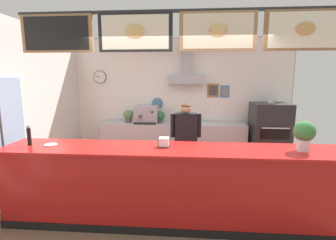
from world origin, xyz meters
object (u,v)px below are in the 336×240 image
Objects in this scene: espresso_machine at (146,114)px; napkin_holder at (164,142)px; condiment_plate at (51,145)px; potted_oregano at (160,116)px; potted_thyme at (128,115)px; potted_sage at (180,116)px; shop_worker at (186,141)px; pepper_grinder at (29,135)px; pizza_oven at (269,136)px; basil_vase at (304,135)px.

espresso_machine reaches higher than napkin_holder.
potted_oregano is at bearing 63.79° from condiment_plate.
condiment_plate is at bearing -101.01° from potted_thyme.
potted_oregano is at bearing -174.46° from potted_sage.
potted_sage is at bearing 5.54° from potted_oregano.
espresso_machine is 0.31m from potted_oregano.
espresso_machine is 2.51m from napkin_holder.
shop_worker reaches higher than pepper_grinder.
condiment_plate is 0.31m from pepper_grinder.
potted_sage is at bearing 171.50° from pizza_oven.
potted_thyme reaches higher than potted_oregano.
shop_worker is at bearing -52.45° from espresso_machine.
pizza_oven is 5.46× the size of potted_oregano.
basil_vase is (-0.31, -2.25, 0.54)m from pizza_oven.
potted_oregano is (-2.41, 0.24, 0.36)m from pizza_oven.
napkin_holder is at bearing -66.40° from potted_thyme.
condiment_plate is (-1.70, -2.53, -0.02)m from potted_sage.
potted_thyme is 0.77× the size of basil_vase.
potted_thyme is at bearing 177.57° from espresso_machine.
pizza_oven is 5.72× the size of potted_sage.
basil_vase is (2.41, -2.49, 0.14)m from espresso_machine.
shop_worker is 2.75× the size of espresso_machine.
potted_sage is (1.22, 0.04, -0.01)m from potted_thyme.
espresso_machine is 1.97× the size of pepper_grinder.
pizza_oven reaches higher than pepper_grinder.
pizza_oven is at bearing -8.50° from potted_sage.
shop_worker is (-1.79, -0.96, 0.09)m from pizza_oven.
potted_oregano reaches higher than napkin_holder.
potted_thyme is at bearing 78.99° from condiment_plate.
potted_thyme is at bearing 179.12° from potted_oregano.
pizza_oven reaches higher than basil_vase.
pepper_grinder is (-3.92, -2.27, 0.47)m from pizza_oven.
shop_worker reaches higher than potted_oregano.
shop_worker is 5.13× the size of potted_thyme.
shop_worker is 2.02m from basil_vase.
napkin_holder is 0.97× the size of condiment_plate.
potted_thyme is 1.74× the size of condiment_plate.
potted_thyme is 3.79m from basil_vase.
condiment_plate is (-1.56, -0.05, -0.05)m from napkin_holder.
pepper_grinder is at bearing -127.90° from potted_sage.
potted_sage is (0.48, 0.05, -0.00)m from potted_oregano.
shop_worker is 1.30m from napkin_holder.
basil_vase reaches higher than pepper_grinder.
basil_vase is (2.10, -2.49, 0.18)m from potted_oregano.
napkin_holder is at bearing -75.28° from espresso_machine.
potted_sage is at bearing 1.65° from potted_thyme.
napkin_holder is 0.43× the size of basil_vase.
basil_vase is (1.77, -0.06, 0.15)m from napkin_holder.
potted_oregano is at bearing 174.26° from pizza_oven.
condiment_plate is at bearing 4.12° from pepper_grinder.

